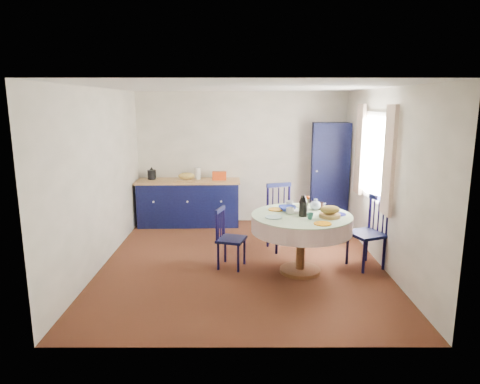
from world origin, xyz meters
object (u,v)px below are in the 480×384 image
(mug_a, at_px, (290,211))
(mug_d, at_px, (289,204))
(dining_table, at_px, (302,224))
(cobalt_bowl, at_px, (287,208))
(kitchen_counter, at_px, (189,202))
(pantry_cabinet, at_px, (329,174))
(chair_right, at_px, (369,232))
(mug_c, at_px, (320,206))
(mug_b, at_px, (310,216))
(chair_far, at_px, (282,216))
(chair_left, at_px, (229,237))

(mug_a, bearing_deg, mug_d, 85.20)
(dining_table, height_order, mug_d, dining_table)
(mug_a, relative_size, cobalt_bowl, 0.45)
(kitchen_counter, bearing_deg, pantry_cabinet, -0.70)
(chair_right, bearing_deg, mug_c, -119.22)
(pantry_cabinet, distance_m, cobalt_bowl, 2.40)
(dining_table, height_order, mug_b, dining_table)
(mug_d, xyz_separation_m, cobalt_bowl, (-0.04, -0.16, -0.02))
(chair_far, distance_m, mug_a, 1.03)
(chair_far, xyz_separation_m, mug_d, (0.04, -0.62, 0.34))
(dining_table, bearing_deg, cobalt_bowl, 128.27)
(chair_left, bearing_deg, chair_far, -29.33)
(kitchen_counter, height_order, chair_left, kitchen_counter)
(chair_left, bearing_deg, mug_d, -61.28)
(kitchen_counter, distance_m, mug_c, 2.97)
(mug_c, bearing_deg, chair_right, -6.42)
(mug_b, distance_m, mug_c, 0.57)
(chair_left, xyz_separation_m, mug_c, (1.28, 0.09, 0.43))
(chair_left, height_order, mug_b, mug_b)
(chair_right, height_order, cobalt_bowl, chair_right)
(mug_a, xyz_separation_m, mug_c, (0.45, 0.26, 0.00))
(cobalt_bowl, bearing_deg, mug_a, -85.50)
(pantry_cabinet, xyz_separation_m, mug_d, (-0.98, -2.00, -0.10))
(kitchen_counter, relative_size, dining_table, 1.44)
(mug_b, height_order, mug_c, mug_c)
(chair_left, relative_size, mug_a, 7.61)
(dining_table, relative_size, mug_a, 12.01)
(chair_far, xyz_separation_m, mug_c, (0.45, -0.71, 0.34))
(dining_table, distance_m, chair_far, 1.03)
(chair_right, distance_m, mug_b, 1.07)
(pantry_cabinet, relative_size, dining_table, 1.43)
(mug_b, bearing_deg, chair_left, 157.97)
(kitchen_counter, xyz_separation_m, mug_d, (1.68, -1.96, 0.42))
(kitchen_counter, bearing_deg, mug_b, -55.52)
(chair_right, bearing_deg, kitchen_counter, -150.25)
(kitchen_counter, height_order, mug_a, kitchen_counter)
(kitchen_counter, height_order, cobalt_bowl, kitchen_counter)
(mug_c, bearing_deg, chair_left, -175.89)
(mug_d, bearing_deg, mug_c, -12.75)
(pantry_cabinet, distance_m, chair_right, 2.23)
(mug_c, bearing_deg, mug_b, -112.81)
(pantry_cabinet, relative_size, chair_left, 2.26)
(mug_a, height_order, cobalt_bowl, mug_a)
(mug_c, bearing_deg, mug_a, -149.87)
(dining_table, distance_m, chair_left, 1.05)
(chair_left, relative_size, chair_far, 0.83)
(pantry_cabinet, relative_size, mug_d, 18.17)
(dining_table, distance_m, mug_d, 0.44)
(pantry_cabinet, height_order, mug_a, pantry_cabinet)
(kitchen_counter, distance_m, chair_right, 3.51)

